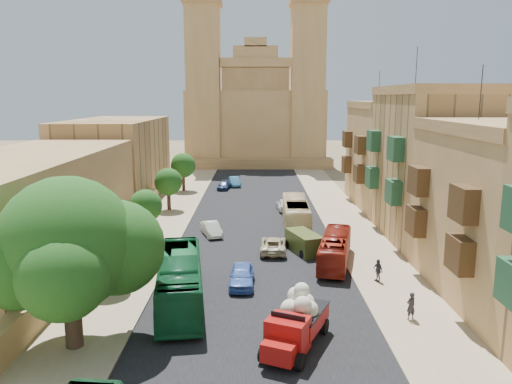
{
  "coord_description": "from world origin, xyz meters",
  "views": [
    {
      "loc": [
        -0.09,
        -20.08,
        12.77
      ],
      "look_at": [
        0.0,
        26.0,
        4.0
      ],
      "focal_mm": 35.0,
      "sensor_mm": 36.0,
      "label": 1
    }
  ],
  "objects_px": {
    "ficus_tree": "(70,248)",
    "olive_pickup": "(304,243)",
    "car_cream": "(273,245)",
    "car_blue_b": "(235,181)",
    "church": "(255,114)",
    "bus_cream_east": "(296,213)",
    "bus_green_north": "(180,280)",
    "car_white_b": "(285,204)",
    "pedestrian_a": "(411,306)",
    "car_dkblue": "(224,186)",
    "bus_red_east": "(335,249)",
    "street_tree_c": "(168,182)",
    "street_tree_b": "(146,206)",
    "red_truck": "(296,321)",
    "car_white_a": "(211,229)",
    "pedestrian_c": "(378,270)",
    "car_blue_a": "(242,276)",
    "street_tree_d": "(183,166)",
    "street_tree_a": "(107,247)"
  },
  "relations": [
    {
      "from": "ficus_tree",
      "to": "olive_pickup",
      "type": "distance_m",
      "value": 21.35
    },
    {
      "from": "car_cream",
      "to": "car_blue_b",
      "type": "relative_size",
      "value": 1.12
    },
    {
      "from": "church",
      "to": "bus_cream_east",
      "type": "relative_size",
      "value": 3.56
    },
    {
      "from": "bus_green_north",
      "to": "car_white_b",
      "type": "xyz_separation_m",
      "value": [
        8.08,
        26.2,
        -0.83
      ]
    },
    {
      "from": "pedestrian_a",
      "to": "car_dkblue",
      "type": "bearing_deg",
      "value": -95.98
    },
    {
      "from": "bus_red_east",
      "to": "street_tree_c",
      "type": "bearing_deg",
      "value": -36.49
    },
    {
      "from": "street_tree_b",
      "to": "red_truck",
      "type": "relative_size",
      "value": 0.8
    },
    {
      "from": "car_dkblue",
      "to": "car_cream",
      "type": "bearing_deg",
      "value": -71.19
    },
    {
      "from": "car_white_a",
      "to": "pedestrian_c",
      "type": "height_order",
      "value": "pedestrian_c"
    },
    {
      "from": "ficus_tree",
      "to": "bus_green_north",
      "type": "bearing_deg",
      "value": 49.53
    },
    {
      "from": "car_cream",
      "to": "car_blue_b",
      "type": "xyz_separation_m",
      "value": [
        -4.51,
        31.7,
        0.04
      ]
    },
    {
      "from": "bus_green_north",
      "to": "bus_red_east",
      "type": "distance_m",
      "value": 13.23
    },
    {
      "from": "car_blue_a",
      "to": "car_cream",
      "type": "height_order",
      "value": "car_blue_a"
    },
    {
      "from": "car_blue_a",
      "to": "car_white_a",
      "type": "xyz_separation_m",
      "value": [
        -3.18,
        12.68,
        -0.08
      ]
    },
    {
      "from": "car_blue_a",
      "to": "car_cream",
      "type": "bearing_deg",
      "value": 73.02
    },
    {
      "from": "ficus_tree",
      "to": "car_cream",
      "type": "distance_m",
      "value": 19.92
    },
    {
      "from": "car_white_a",
      "to": "car_white_b",
      "type": "distance_m",
      "value": 12.9
    },
    {
      "from": "street_tree_d",
      "to": "pedestrian_a",
      "type": "xyz_separation_m",
      "value": [
        18.99,
        -40.85,
        -2.7
      ]
    },
    {
      "from": "church",
      "to": "street_tree_c",
      "type": "bearing_deg",
      "value": -103.21
    },
    {
      "from": "street_tree_a",
      "to": "street_tree_c",
      "type": "height_order",
      "value": "street_tree_c"
    },
    {
      "from": "church",
      "to": "car_white_b",
      "type": "xyz_separation_m",
      "value": [
        3.3,
        -42.97,
        -8.8
      ]
    },
    {
      "from": "car_white_a",
      "to": "car_cream",
      "type": "distance_m",
      "value": 7.58
    },
    {
      "from": "car_white_a",
      "to": "bus_cream_east",
      "type": "bearing_deg",
      "value": 3.76
    },
    {
      "from": "church",
      "to": "red_truck",
      "type": "bearing_deg",
      "value": -88.46
    },
    {
      "from": "car_blue_a",
      "to": "car_white_a",
      "type": "bearing_deg",
      "value": 104.92
    },
    {
      "from": "car_white_b",
      "to": "church",
      "type": "bearing_deg",
      "value": -90.55
    },
    {
      "from": "car_blue_b",
      "to": "street_tree_b",
      "type": "bearing_deg",
      "value": -112.49
    },
    {
      "from": "church",
      "to": "olive_pickup",
      "type": "bearing_deg",
      "value": -86.1
    },
    {
      "from": "car_blue_a",
      "to": "car_white_b",
      "type": "distance_m",
      "value": 23.58
    },
    {
      "from": "car_white_b",
      "to": "car_blue_b",
      "type": "xyz_separation_m",
      "value": [
        -6.38,
        16.1,
        -0.03
      ]
    },
    {
      "from": "bus_green_north",
      "to": "car_dkblue",
      "type": "distance_m",
      "value": 39.59
    },
    {
      "from": "car_blue_a",
      "to": "car_white_b",
      "type": "bearing_deg",
      "value": 80.34
    },
    {
      "from": "church",
      "to": "car_blue_b",
      "type": "bearing_deg",
      "value": -96.53
    },
    {
      "from": "church",
      "to": "pedestrian_c",
      "type": "relative_size",
      "value": 22.31
    },
    {
      "from": "street_tree_c",
      "to": "car_blue_b",
      "type": "relative_size",
      "value": 1.19
    },
    {
      "from": "street_tree_a",
      "to": "car_white_b",
      "type": "bearing_deg",
      "value": 60.64
    },
    {
      "from": "olive_pickup",
      "to": "car_white_b",
      "type": "bearing_deg",
      "value": 92.54
    },
    {
      "from": "ficus_tree",
      "to": "pedestrian_a",
      "type": "xyz_separation_m",
      "value": [
        18.41,
        3.15,
        -4.47
      ]
    },
    {
      "from": "bus_red_east",
      "to": "pedestrian_c",
      "type": "xyz_separation_m",
      "value": [
        2.44,
        -3.69,
        -0.38
      ]
    },
    {
      "from": "car_white_a",
      "to": "pedestrian_a",
      "type": "bearing_deg",
      "value": -72.38
    },
    {
      "from": "church",
      "to": "bus_red_east",
      "type": "height_order",
      "value": "church"
    },
    {
      "from": "pedestrian_c",
      "to": "bus_cream_east",
      "type": "bearing_deg",
      "value": 172.65
    },
    {
      "from": "street_tree_d",
      "to": "red_truck",
      "type": "bearing_deg",
      "value": -74.77
    },
    {
      "from": "car_dkblue",
      "to": "pedestrian_a",
      "type": "distance_m",
      "value": 43.99
    },
    {
      "from": "street_tree_c",
      "to": "olive_pickup",
      "type": "bearing_deg",
      "value": -48.81
    },
    {
      "from": "bus_green_north",
      "to": "bus_cream_east",
      "type": "relative_size",
      "value": 1.08
    },
    {
      "from": "church",
      "to": "olive_pickup",
      "type": "xyz_separation_m",
      "value": [
        4.0,
        -58.61,
        -8.69
      ]
    },
    {
      "from": "bus_cream_east",
      "to": "car_blue_b",
      "type": "xyz_separation_m",
      "value": [
        -7.07,
        23.25,
        -0.75
      ]
    },
    {
      "from": "car_blue_a",
      "to": "car_white_b",
      "type": "relative_size",
      "value": 1.0
    },
    {
      "from": "street_tree_b",
      "to": "car_blue_a",
      "type": "height_order",
      "value": "street_tree_b"
    }
  ]
}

